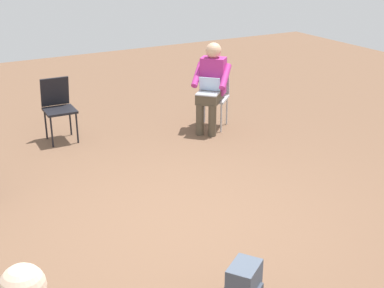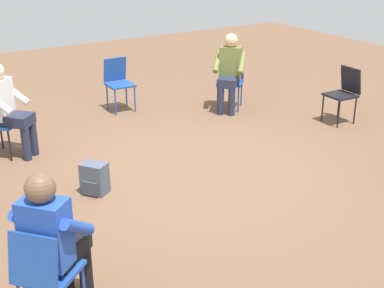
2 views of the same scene
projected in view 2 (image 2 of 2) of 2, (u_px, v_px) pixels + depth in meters
The scene contains 9 objects.
ground_plane at pixel (196, 171), 6.61m from camera, with size 16.19×16.19×0.00m, color brown.
chair_north at pixel (118, 80), 8.66m from camera, with size 0.41×0.45×0.85m.
chair_southwest at pixel (44, 271), 3.86m from camera, with size 0.59×0.58×0.85m.
chair_northeast at pixel (231, 78), 8.79m from camera, with size 0.58×0.58×0.85m.
chair_east at pixel (344, 91), 8.10m from camera, with size 0.45×0.41×0.85m.
person_in_white at pixel (7, 105), 6.81m from camera, with size 0.63×0.63×1.24m.
person_in_blue at pixel (53, 235), 3.94m from camera, with size 0.63×0.63×1.24m.
person_in_olive at pixel (229, 69), 8.57m from camera, with size 0.63×0.63×1.24m.
backpack_near_laptop_user at pixel (95, 180), 6.02m from camera, with size 0.32×0.34×0.36m.
Camera 2 is at (-3.25, -5.04, 2.80)m, focal length 50.00 mm.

